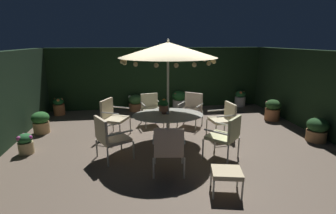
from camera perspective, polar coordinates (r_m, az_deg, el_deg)
The scene contains 22 objects.
ground_plane at distance 6.76m, azimuth 0.90°, elevation -7.34°, with size 8.60×7.19×0.02m, color brown.
hedge_backdrop_rear at distance 9.78m, azimuth -2.34°, elevation 6.59°, with size 8.60×0.30×2.28m, color black.
hedge_backdrop_right at distance 8.17m, azimuth 31.06°, elevation 2.84°, with size 0.30×7.19×2.28m, color #1B301B.
patio_dining_table at distance 6.35m, azimuth -0.01°, elevation -2.80°, with size 1.79×1.32×0.75m.
patio_umbrella at distance 6.06m, azimuth -0.01°, elevation 12.76°, with size 2.34×2.34×2.58m.
centerpiece_planter at distance 6.30m, azimuth -0.91°, elevation 0.39°, with size 0.27×0.27×0.39m.
patio_chair_north at distance 6.94m, azimuth 12.59°, elevation -2.22°, with size 0.65×0.67×0.93m.
patio_chair_northeast at distance 7.74m, azimuth 5.34°, elevation 0.02°, with size 0.84×0.84×0.98m.
patio_chair_east at distance 7.81m, azimuth -3.86°, elevation 0.01°, with size 0.70×0.73×0.94m.
patio_chair_southeast at distance 6.97m, azimuth -12.49°, elevation -1.78°, with size 0.79×0.82×1.01m.
patio_chair_south at distance 5.62m, azimuth -13.11°, elevation -6.36°, with size 0.85×0.85×0.97m.
patio_chair_southwest at distance 4.88m, azimuth 0.18°, elevation -8.99°, with size 0.69×0.71×1.00m.
patio_chair_west at distance 5.60m, azimuth 13.01°, elevation -6.01°, with size 0.85×0.85×0.99m.
ottoman_footrest at distance 4.51m, azimuth 13.14°, elevation -14.40°, with size 0.58×0.52×0.42m.
potted_plant_left_far at distance 10.42m, azimuth 16.00°, elevation 1.89°, with size 0.41×0.41×0.63m.
potted_plant_front_corner at distance 9.70m, azimuth 2.51°, elevation 1.83°, with size 0.56×0.56×0.68m.
potted_plant_left_near at distance 9.42m, azimuth -7.35°, elevation 0.98°, with size 0.52×0.52×0.60m.
potted_plant_back_center at distance 6.70m, azimuth -29.54°, elevation -7.17°, with size 0.34×0.33×0.48m.
potted_plant_back_left at distance 9.60m, azimuth -23.45°, elevation 0.11°, with size 0.38×0.38×0.61m.
potted_plant_back_right at distance 7.94m, azimuth -26.83°, elevation -3.02°, with size 0.47×0.47×0.61m.
potted_plant_right_near at distance 8.92m, azimuth 22.59°, elevation -0.53°, with size 0.49×0.49×0.68m.
potted_plant_right_far at distance 7.59m, azimuth 30.65°, elevation -4.35°, with size 0.52×0.52×0.62m.
Camera 1 is at (-1.01, -6.18, 2.54)m, focal length 26.95 mm.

